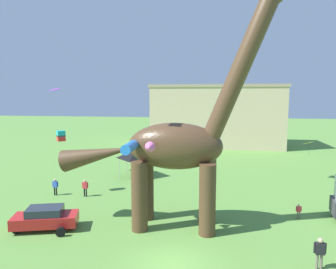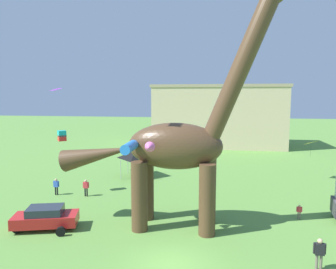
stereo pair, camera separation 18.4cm
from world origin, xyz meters
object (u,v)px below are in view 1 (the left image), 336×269
object	(u,v)px
dinosaur_sculpture	(174,146)
parked_sedan_left	(45,218)
person_near_flyer	(85,186)
kite_trailing	(134,147)
kite_near_high	(55,89)
person_vendor_side	(320,250)
kite_far_left	(61,136)
person_photographer	(55,185)
festival_canopy_tent	(135,154)
person_watching_child	(299,210)
kite_drifting	(310,143)

from	to	relation	value
dinosaur_sculpture	parked_sedan_left	distance (m)	9.96
person_near_flyer	kite_trailing	distance (m)	10.98
kite_near_high	person_near_flyer	bearing A→B (deg)	-47.10
person_vendor_side	kite_far_left	world-z (taller)	kite_far_left
person_photographer	festival_canopy_tent	size ratio (longest dim) A/B	0.49
person_watching_child	kite_near_high	world-z (taller)	kite_near_high
dinosaur_sculpture	person_watching_child	bearing A→B (deg)	15.71
person_vendor_side	kite_trailing	bearing A→B (deg)	159.22
dinosaur_sculpture	kite_drifting	distance (m)	19.20
person_watching_child	kite_drifting	bearing A→B (deg)	-166.02
parked_sedan_left	person_photographer	size ratio (longest dim) A/B	2.95
festival_canopy_tent	kite_trailing	distance (m)	15.75
dinosaur_sculpture	person_photographer	size ratio (longest dim) A/B	10.14
kite_far_left	dinosaur_sculpture	bearing A→B (deg)	-26.82
kite_far_left	person_vendor_side	bearing A→B (deg)	-27.25
dinosaur_sculpture	kite_drifting	bearing A→B (deg)	47.25
person_photographer	kite_drifting	world-z (taller)	kite_drifting
person_vendor_side	festival_canopy_tent	distance (m)	22.39
dinosaur_sculpture	kite_near_high	world-z (taller)	dinosaur_sculpture
person_watching_child	kite_drifting	world-z (taller)	kite_drifting
person_near_flyer	festival_canopy_tent	bearing A→B (deg)	145.48
person_near_flyer	parked_sedan_left	bearing A→B (deg)	-13.47
kite_drifting	kite_far_left	world-z (taller)	kite_far_left
person_watching_child	person_vendor_side	world-z (taller)	person_vendor_side
person_vendor_side	kite_far_left	xyz separation A→B (m)	(-19.25, 9.92, 4.40)
person_watching_child	kite_far_left	bearing A→B (deg)	-66.13
kite_far_left	person_watching_child	bearing A→B (deg)	-8.23
person_photographer	kite_near_high	world-z (taller)	kite_near_high
parked_sedan_left	person_watching_child	world-z (taller)	parked_sedan_left
person_vendor_side	kite_drifting	xyz separation A→B (m)	(4.50, 18.63, 3.05)
festival_canopy_tent	kite_far_left	distance (m)	9.20
kite_trailing	kite_far_left	bearing A→B (deg)	138.99
dinosaur_sculpture	parked_sedan_left	world-z (taller)	dinosaur_sculpture
person_vendor_side	person_near_flyer	size ratio (longest dim) A/B	1.10
dinosaur_sculpture	person_vendor_side	distance (m)	10.36
festival_canopy_tent	kite_drifting	size ratio (longest dim) A/B	1.90
person_photographer	person_near_flyer	bearing A→B (deg)	-96.43
person_near_flyer	person_vendor_side	bearing A→B (deg)	45.16
kite_near_high	kite_drifting	size ratio (longest dim) A/B	1.07
kite_near_high	kite_far_left	distance (m)	8.43
person_vendor_side	kite_drifting	world-z (taller)	kite_drifting
kite_drifting	kite_trailing	xyz separation A→B (m)	(-14.93, -16.39, 1.75)
person_near_flyer	kite_trailing	world-z (taller)	kite_trailing
person_photographer	kite_near_high	distance (m)	11.47
kite_far_left	kite_trailing	xyz separation A→B (m)	(8.82, -7.67, 0.40)
kite_near_high	kite_far_left	world-z (taller)	kite_near_high
dinosaur_sculpture	person_watching_child	distance (m)	10.56
festival_canopy_tent	kite_trailing	world-z (taller)	kite_trailing
person_near_flyer	kite_drifting	distance (m)	23.50
person_photographer	kite_drifting	xyz separation A→B (m)	(24.29, 9.13, 3.15)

